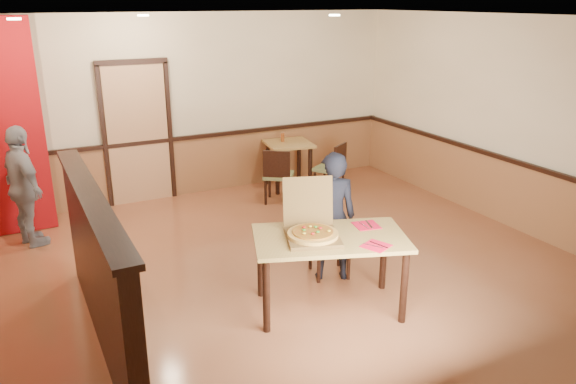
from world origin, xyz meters
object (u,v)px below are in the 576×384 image
side_table (289,153)px  condiment (283,137)px  main_table (330,247)px  side_chair_left (278,174)px  diner_chair (328,235)px  side_chair_right (333,166)px  diner (332,217)px  pizza_box (312,231)px  passerby (24,187)px

side_table → condiment: 0.27m
main_table → side_chair_left: side_chair_left is taller
diner_chair → side_chair_right: (1.48, 2.33, -0.01)m
side_table → condiment: (-0.06, 0.10, 0.25)m
side_table → diner: 3.24m
main_table → condiment: condiment is taller
main_table → side_chair_right: size_ratio=2.03×
main_table → side_table: bearing=88.7°
diner_chair → side_table: (1.00, 2.93, 0.13)m
main_table → pizza_box: size_ratio=2.32×
side_chair_right → main_table: bearing=25.9°
pizza_box → passerby: bearing=147.9°
side_chair_right → side_table: size_ratio=1.01×
diner_chair → side_table: 3.10m
side_table → pizza_box: pizza_box is taller
diner → passerby: bearing=-17.2°
side_chair_right → condiment: 0.97m
diner_chair → passerby: passerby is taller
diner_chair → side_chair_left: 2.38m
side_chair_right → pizza_box: 3.63m
diner → side_chair_right: bearing=-98.5°
diner_chair → side_chair_right: size_ratio=1.02×
main_table → side_table: 3.89m
main_table → side_chair_left: bearing=93.0°
side_chair_left → passerby: 3.49m
diner_chair → side_chair_left: size_ratio=0.98×
main_table → condiment: size_ratio=11.83×
side_chair_right → pizza_box: bearing=23.0°
side_table → pizza_box: 3.91m
side_chair_left → side_table: bearing=-93.8°
main_table → side_chair_left: (0.91, 3.03, -0.21)m
side_chair_left → condiment: (0.43, 0.70, 0.37)m
side_chair_left → diner: size_ratio=0.58×
main_table → pizza_box: pizza_box is taller
diner → condiment: diner is taller
side_chair_left → side_chair_right: side_chair_left is taller
diner → pizza_box: bearing=66.5°
main_table → side_table: (1.40, 3.63, -0.09)m
pizza_box → diner_chair: bearing=67.1°
diner_chair → side_chair_right: 2.76m
diner_chair → pizza_box: size_ratio=1.17×
side_chair_left → side_chair_right: bearing=-144.9°
side_table → main_table: bearing=-111.1°
side_chair_right → diner: 2.91m
diner_chair → side_chair_right: diner_chair is taller
diner_chair → main_table: bearing=-106.1°
side_chair_left → main_table: bearing=108.3°
diner → pizza_box: diner is taller
diner_chair → pizza_box: pizza_box is taller
passerby → pizza_box: bearing=-160.6°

